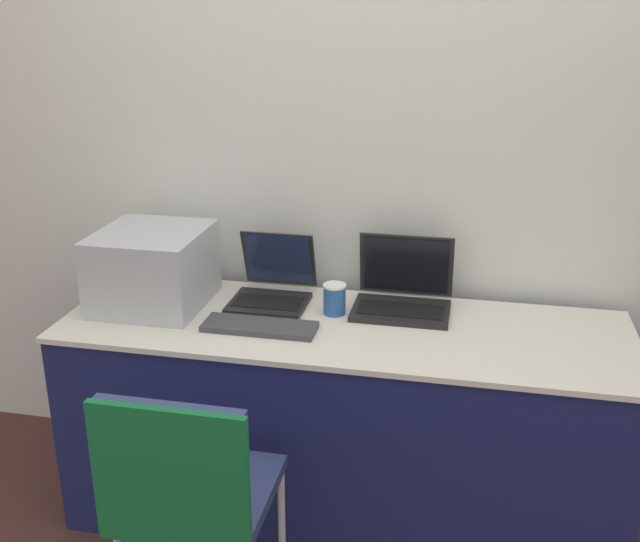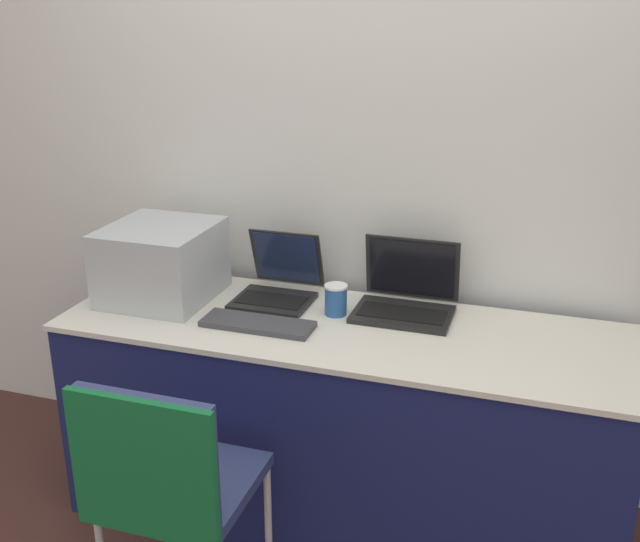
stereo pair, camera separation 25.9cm
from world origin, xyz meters
The scene contains 8 objects.
wall_back centered at (0.00, 0.73, 1.30)m, with size 8.00×0.05×2.60m.
table centered at (0.00, 0.32, 0.39)m, with size 1.98×0.65×0.79m.
printer centered at (-0.72, 0.36, 0.94)m, with size 0.38×0.41×0.28m.
laptop_left centered at (-0.30, 0.48, 0.84)m, with size 0.28×0.32×0.24m.
laptop_right centered at (0.19, 0.51, 0.84)m, with size 0.35×0.29×0.26m.
external_keyboard centered at (-0.27, 0.21, 0.80)m, with size 0.39×0.13×0.02m.
coffee_cup centered at (-0.05, 0.40, 0.84)m, with size 0.08×0.08×0.11m.
chair centered at (-0.31, -0.40, 0.57)m, with size 0.43×0.43×0.89m.
Camera 1 is at (0.41, -2.04, 1.86)m, focal length 42.00 mm.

